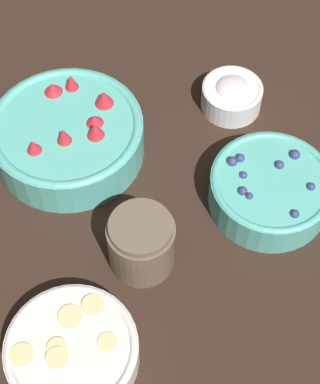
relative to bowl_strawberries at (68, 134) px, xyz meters
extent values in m
plane|color=black|center=(-0.06, 0.16, -0.04)|extent=(4.00, 4.00, 0.00)
cylinder|color=#56B7A8|center=(0.00, 0.00, -0.01)|extent=(0.23, 0.23, 0.06)
torus|color=#56B7A8|center=(0.00, 0.00, 0.02)|extent=(0.23, 0.23, 0.02)
cylinder|color=red|center=(0.00, 0.00, 0.01)|extent=(0.18, 0.18, 0.02)
cone|color=red|center=(-0.03, 0.04, 0.03)|extent=(0.04, 0.04, 0.03)
cone|color=red|center=(-0.04, -0.06, 0.03)|extent=(0.03, 0.03, 0.03)
cone|color=red|center=(-0.04, 0.02, 0.03)|extent=(0.05, 0.05, 0.02)
cone|color=red|center=(0.06, 0.02, 0.03)|extent=(0.03, 0.03, 0.02)
cone|color=red|center=(0.02, 0.03, 0.03)|extent=(0.03, 0.03, 0.03)
cone|color=red|center=(-0.07, -0.01, 0.03)|extent=(0.05, 0.05, 0.03)
cone|color=red|center=(-0.01, -0.07, 0.03)|extent=(0.05, 0.05, 0.02)
cylinder|color=#56B7A8|center=(-0.21, 0.23, -0.01)|extent=(0.18, 0.18, 0.05)
torus|color=#56B7A8|center=(-0.21, 0.23, 0.01)|extent=(0.18, 0.18, 0.01)
cylinder|color=navy|center=(-0.21, 0.23, 0.00)|extent=(0.14, 0.14, 0.02)
sphere|color=navy|center=(-0.26, 0.21, 0.02)|extent=(0.02, 0.02, 0.02)
sphere|color=navy|center=(-0.16, 0.23, 0.02)|extent=(0.01, 0.01, 0.01)
sphere|color=navy|center=(-0.23, 0.22, 0.02)|extent=(0.01, 0.01, 0.01)
sphere|color=navy|center=(-0.18, 0.20, 0.02)|extent=(0.01, 0.01, 0.01)
sphere|color=navy|center=(-0.19, 0.18, 0.02)|extent=(0.01, 0.01, 0.01)
sphere|color=navy|center=(-0.16, 0.24, 0.01)|extent=(0.01, 0.01, 0.01)
sphere|color=navy|center=(-0.20, 0.29, 0.02)|extent=(0.01, 0.01, 0.01)
sphere|color=navy|center=(-0.18, 0.18, 0.02)|extent=(0.02, 0.02, 0.02)
sphere|color=navy|center=(-0.25, 0.27, 0.02)|extent=(0.01, 0.01, 0.01)
cylinder|color=silver|center=(0.14, 0.30, -0.02)|extent=(0.17, 0.17, 0.04)
torus|color=silver|center=(0.14, 0.30, 0.00)|extent=(0.17, 0.17, 0.01)
cylinder|color=beige|center=(0.14, 0.30, -0.01)|extent=(0.13, 0.13, 0.01)
cylinder|color=beige|center=(0.10, 0.32, 0.00)|extent=(0.02, 0.02, 0.00)
cylinder|color=beige|center=(0.16, 0.30, 0.00)|extent=(0.03, 0.03, 0.01)
cylinder|color=beige|center=(0.16, 0.29, 0.00)|extent=(0.03, 0.03, 0.01)
cylinder|color=beige|center=(0.13, 0.26, 0.00)|extent=(0.03, 0.03, 0.01)
cylinder|color=beige|center=(0.20, 0.28, 0.00)|extent=(0.03, 0.03, 0.00)
cylinder|color=beige|center=(0.09, 0.27, 0.00)|extent=(0.03, 0.03, 0.01)
cylinder|color=white|center=(-0.26, 0.05, -0.02)|extent=(0.10, 0.10, 0.04)
torus|color=white|center=(-0.26, 0.05, 0.00)|extent=(0.10, 0.10, 0.01)
cylinder|color=silver|center=(-0.26, 0.05, -0.01)|extent=(0.08, 0.08, 0.01)
ellipsoid|color=silver|center=(-0.26, 0.05, 0.00)|extent=(0.06, 0.06, 0.03)
cylinder|color=brown|center=(0.00, 0.22, 0.00)|extent=(0.09, 0.09, 0.08)
cylinder|color=#3D2316|center=(0.00, 0.22, -0.01)|extent=(0.07, 0.07, 0.06)
cylinder|color=brown|center=(0.00, 0.22, 0.05)|extent=(0.08, 0.08, 0.01)
camera|label=1|loc=(0.19, 0.59, 0.76)|focal=60.00mm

